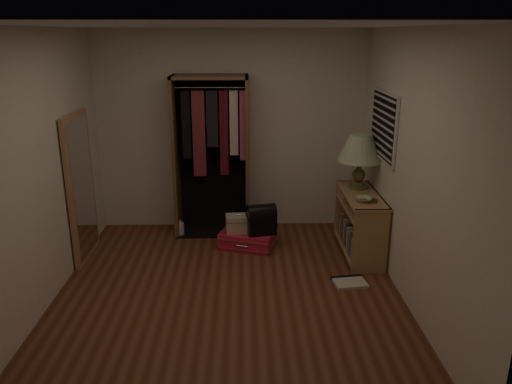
% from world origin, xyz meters
% --- Properties ---
extents(ground, '(4.00, 4.00, 0.00)m').
position_xyz_m(ground, '(0.00, 0.00, 0.00)').
color(ground, '#5D2E1A').
rests_on(ground, ground).
extents(room_walls, '(3.52, 4.02, 2.60)m').
position_xyz_m(room_walls, '(0.08, 0.04, 1.50)').
color(room_walls, silver).
rests_on(room_walls, ground).
extents(console_bookshelf, '(0.42, 1.12, 0.75)m').
position_xyz_m(console_bookshelf, '(1.54, 1.04, 0.39)').
color(console_bookshelf, '#AA7F52').
rests_on(console_bookshelf, ground).
extents(open_wardrobe, '(0.96, 0.50, 2.05)m').
position_xyz_m(open_wardrobe, '(-0.23, 1.77, 1.21)').
color(open_wardrobe, brown).
rests_on(open_wardrobe, ground).
extents(floor_mirror, '(0.06, 0.80, 1.70)m').
position_xyz_m(floor_mirror, '(-1.70, 1.00, 0.85)').
color(floor_mirror, tan).
rests_on(floor_mirror, ground).
extents(pink_suitcase, '(0.77, 0.65, 0.20)m').
position_xyz_m(pink_suitcase, '(0.20, 1.23, 0.10)').
color(pink_suitcase, red).
rests_on(pink_suitcase, ground).
extents(train_case, '(0.33, 0.24, 0.22)m').
position_xyz_m(train_case, '(0.09, 1.23, 0.31)').
color(train_case, '#B9AB8D').
rests_on(train_case, pink_suitcase).
extents(black_bag, '(0.38, 0.29, 0.37)m').
position_xyz_m(black_bag, '(0.37, 1.17, 0.39)').
color(black_bag, black).
rests_on(black_bag, pink_suitcase).
extents(table_lamp, '(0.61, 0.61, 0.65)m').
position_xyz_m(table_lamp, '(1.54, 1.23, 1.23)').
color(table_lamp, '#51592B').
rests_on(table_lamp, console_bookshelf).
extents(brass_tray, '(0.28, 0.28, 0.01)m').
position_xyz_m(brass_tray, '(1.54, 0.73, 0.76)').
color(brass_tray, '#AA7A41').
rests_on(brass_tray, console_bookshelf).
extents(ceramic_bowl, '(0.19, 0.19, 0.05)m').
position_xyz_m(ceramic_bowl, '(1.49, 0.73, 0.77)').
color(ceramic_bowl, '#A6C6A5').
rests_on(ceramic_bowl, console_bookshelf).
extents(white_jug, '(0.14, 0.14, 0.21)m').
position_xyz_m(white_jug, '(-0.69, 1.60, 0.09)').
color(white_jug, silver).
rests_on(white_jug, ground).
extents(floor_book, '(0.37, 0.31, 0.03)m').
position_xyz_m(floor_book, '(1.27, 0.25, 0.01)').
color(floor_book, beige).
rests_on(floor_book, ground).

